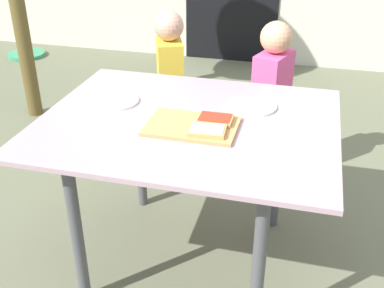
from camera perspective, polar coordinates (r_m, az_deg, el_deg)
name	(u,v)px	position (r m, az deg, el deg)	size (l,w,h in m)	color
ground_plane	(189,257)	(2.29, -0.42, -13.48)	(16.00, 16.00, 0.00)	#64674F
dining_table	(188,141)	(1.93, -0.48, 0.36)	(1.18, 0.95, 0.72)	#B0919C
cutting_board	(192,126)	(1.82, 0.01, 2.18)	(0.35, 0.24, 0.01)	tan
pizza_slice_far_right	(215,119)	(1.84, 2.80, 3.01)	(0.14, 0.10, 0.02)	tan
pizza_slice_near_right	(207,131)	(1.75, 1.85, 1.62)	(0.14, 0.11, 0.02)	tan
plate_white_left	(115,101)	(2.07, -9.28, 5.15)	(0.20, 0.20, 0.01)	white
plate_white_right	(252,106)	(2.01, 7.29, 4.54)	(0.20, 0.20, 0.01)	white
child_left	(170,80)	(2.80, -2.66, 7.68)	(0.22, 0.27, 0.94)	#453D69
child_right	(271,95)	(2.63, 9.55, 5.83)	(0.21, 0.27, 0.94)	navy
garden_hose_coil	(27,54)	(5.25, -19.35, 10.16)	(0.37, 0.37, 0.04)	#378D61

